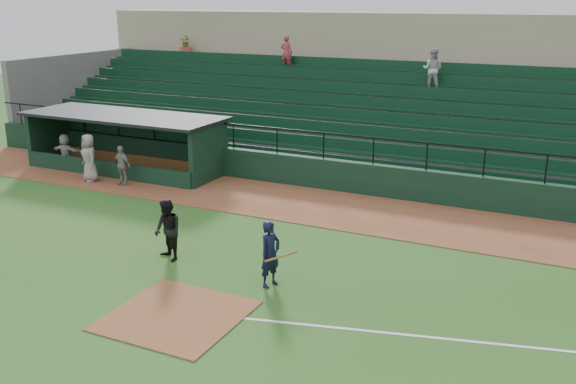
% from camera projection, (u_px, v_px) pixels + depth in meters
% --- Properties ---
extents(ground, '(90.00, 90.00, 0.00)m').
position_uv_depth(ground, '(200.00, 299.00, 15.90)').
color(ground, '#2B5B1D').
rests_on(ground, ground).
extents(warning_track, '(40.00, 4.00, 0.03)m').
position_uv_depth(warning_track, '(325.00, 207.00, 22.79)').
color(warning_track, brown).
rests_on(warning_track, ground).
extents(home_plate_dirt, '(3.00, 3.00, 0.03)m').
position_uv_depth(home_plate_dirt, '(176.00, 315.00, 15.04)').
color(home_plate_dirt, brown).
rests_on(home_plate_dirt, ground).
extents(foul_line, '(17.49, 4.44, 0.01)m').
position_uv_depth(foul_line, '(549.00, 349.00, 13.60)').
color(foul_line, white).
rests_on(foul_line, ground).
extents(stadium_structure, '(38.00, 13.08, 6.40)m').
position_uv_depth(stadium_structure, '(397.00, 108.00, 29.42)').
color(stadium_structure, black).
rests_on(stadium_structure, ground).
extents(dugout, '(8.90, 3.20, 2.42)m').
position_uv_depth(dugout, '(131.00, 138.00, 27.82)').
color(dugout, black).
rests_on(dugout, ground).
extents(batter_at_plate, '(1.09, 0.73, 1.75)m').
position_uv_depth(batter_at_plate, '(270.00, 254.00, 16.39)').
color(batter_at_plate, black).
rests_on(batter_at_plate, ground).
extents(umpire, '(1.07, 0.98, 1.77)m').
position_uv_depth(umpire, '(168.00, 230.00, 18.02)').
color(umpire, black).
rests_on(umpire, ground).
extents(dugout_player_a, '(0.97, 0.50, 1.58)m').
position_uv_depth(dugout_player_a, '(122.00, 165.00, 25.28)').
color(dugout_player_a, gray).
rests_on(dugout_player_a, warning_track).
extents(dugout_player_b, '(1.11, 0.97, 1.92)m').
position_uv_depth(dugout_player_b, '(89.00, 158.00, 25.75)').
color(dugout_player_b, gray).
rests_on(dugout_player_b, warning_track).
extents(dugout_player_c, '(1.47, 0.54, 1.57)m').
position_uv_depth(dugout_player_c, '(66.00, 152.00, 27.51)').
color(dugout_player_c, '#A5A09A').
rests_on(dugout_player_c, warning_track).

